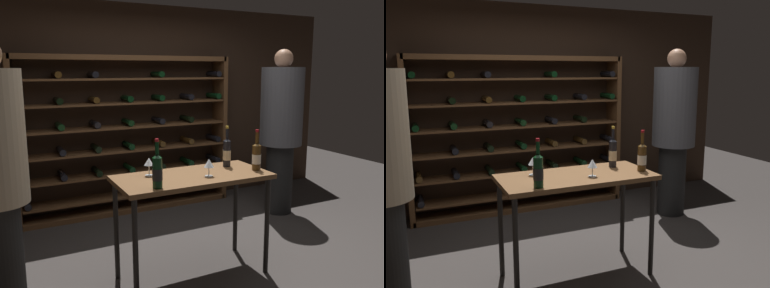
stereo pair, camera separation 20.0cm
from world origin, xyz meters
TOP-DOWN VIEW (x-y plane):
  - ground_plane at (0.00, 0.00)m, footprint 9.88×9.88m
  - back_wall at (0.00, 1.94)m, footprint 5.78×0.10m
  - wine_rack at (-0.25, 1.73)m, footprint 2.74×0.32m
  - tasting_table at (-0.29, -0.14)m, footprint 1.31×0.61m
  - person_host_in_suit at (1.43, 0.81)m, footprint 0.52×0.52m
  - wine_bottle_amber_reserve at (0.29, -0.24)m, footprint 0.08×0.08m
  - wine_bottle_gold_foil at (-0.70, -0.37)m, footprint 0.08×0.08m
  - wine_bottle_red_label at (0.13, -0.01)m, footprint 0.07×0.07m
  - wine_glass_stemmed_right at (-0.19, -0.25)m, footprint 0.08×0.08m
  - wine_glass_stemmed_left at (-0.63, 0.00)m, footprint 0.08×0.08m

SIDE VIEW (x-z plane):
  - ground_plane at x=0.00m, z-range 0.00..0.00m
  - tasting_table at x=-0.29m, z-range 0.36..1.28m
  - wine_rack at x=-0.25m, z-range -0.01..1.96m
  - wine_glass_stemmed_right at x=-0.19m, z-range 0.95..1.10m
  - wine_glass_stemmed_left at x=-0.63m, z-range 0.96..1.11m
  - wine_bottle_amber_reserve at x=0.29m, z-range 0.86..1.23m
  - wine_bottle_gold_foil at x=-0.70m, z-range 0.86..1.24m
  - wine_bottle_red_label at x=0.13m, z-range 0.86..1.24m
  - person_host_in_suit at x=1.43m, z-range 0.10..2.14m
  - back_wall at x=0.00m, z-range 0.00..2.62m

